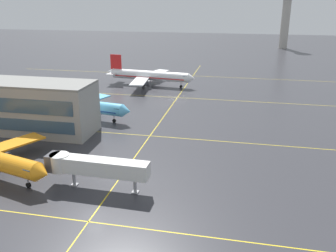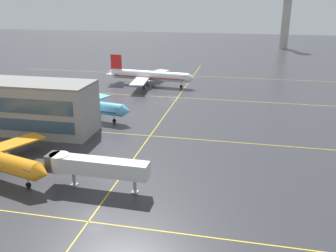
% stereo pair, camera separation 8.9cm
% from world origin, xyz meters
% --- Properties ---
extents(ground_plane, '(600.00, 600.00, 0.00)m').
position_xyz_m(ground_plane, '(0.00, 0.00, 0.00)').
color(ground_plane, '#333338').
extents(airliner_second_row, '(32.96, 28.10, 10.27)m').
position_xyz_m(airliner_second_row, '(-23.21, 43.07, 3.51)').
color(airliner_second_row, '#5BB7E5').
rests_on(airliner_second_row, ground).
extents(airliner_third_row, '(34.78, 29.80, 10.81)m').
position_xyz_m(airliner_third_row, '(-13.49, 84.23, 3.69)').
color(airliner_third_row, white).
rests_on(airliner_third_row, ground).
extents(taxiway_markings, '(154.55, 156.73, 0.01)m').
position_xyz_m(taxiway_markings, '(0.00, 51.43, 0.00)').
color(taxiway_markings, yellow).
rests_on(taxiway_markings, ground).
extents(jet_bridge, '(18.01, 3.43, 5.58)m').
position_xyz_m(jet_bridge, '(-3.68, 7.68, 4.06)').
color(jet_bridge, silver).
rests_on(jet_bridge, ground).
extents(control_tower, '(8.82, 8.82, 36.62)m').
position_xyz_m(control_tower, '(44.22, 203.76, 21.32)').
color(control_tower, '#ADA89E').
rests_on(control_tower, ground).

